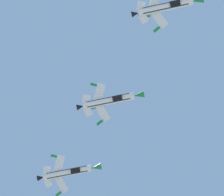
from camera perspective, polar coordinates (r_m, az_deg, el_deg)
fighter_jet_left_wing at (r=108.40m, az=6.44°, el=10.59°), size 11.90×12.64×6.35m
fighter_jet_right_wing at (r=111.94m, az=-0.25°, el=-0.34°), size 11.90×12.64×6.87m
fighter_jet_left_outer at (r=119.66m, az=-5.12°, el=-8.71°), size 11.90×12.64×6.97m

